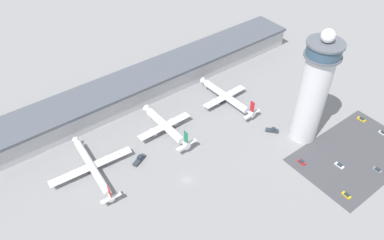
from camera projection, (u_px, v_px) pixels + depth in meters
name	position (u px, v px, depth m)	size (l,w,h in m)	color
ground_plane	(187.00, 180.00, 178.47)	(1000.00, 1000.00, 0.00)	gray
terminal_building	(115.00, 96.00, 215.52)	(258.63, 25.00, 13.90)	#B2B2B7
control_tower	(313.00, 91.00, 181.76)	(17.35, 17.35, 62.88)	silver
parking_lot_surface	(355.00, 155.00, 190.71)	(64.00, 40.00, 0.01)	#424247
airplane_gate_alpha	(92.00, 167.00, 179.51)	(41.60, 45.94, 11.22)	white
airplane_gate_bravo	(165.00, 126.00, 199.95)	(31.64, 38.76, 14.00)	white
airplane_gate_charlie	(226.00, 97.00, 219.96)	(30.66, 43.40, 12.87)	silver
service_truck_catering	(272.00, 130.00, 203.14)	(6.35, 6.79, 2.43)	black
service_truck_fuel	(219.00, 100.00, 222.97)	(6.28, 5.39, 2.42)	black
service_truck_baggage	(139.00, 160.00, 186.80)	(8.29, 5.40, 2.97)	black
car_white_wagon	(377.00, 170.00, 182.37)	(1.94, 4.43, 1.55)	black
car_navy_sedan	(383.00, 133.00, 202.03)	(1.72, 4.28, 1.40)	black
car_black_suv	(302.00, 162.00, 186.31)	(1.78, 4.04, 1.49)	black
car_red_hatchback	(362.00, 119.00, 210.31)	(1.90, 4.77, 1.50)	black
car_blue_compact	(346.00, 195.00, 171.12)	(1.85, 4.36, 1.48)	black
car_green_van	(339.00, 165.00, 184.70)	(1.96, 4.69, 1.37)	black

